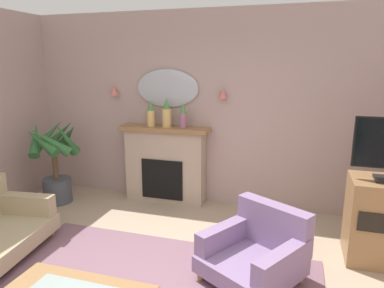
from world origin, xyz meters
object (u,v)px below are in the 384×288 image
object	(u,v)px
mantel_vase_left	(151,114)
wall_mirror	(167,88)
mantel_vase_centre	(167,114)
wall_sconce_left	(114,91)
armchair_beside_couch	(257,250)
fireplace	(165,165)
mantel_vase_right	(183,116)
wall_sconce_right	(223,93)
potted_plant_corner_palm	(55,159)

from	to	relation	value
mantel_vase_left	wall_mirror	distance (m)	0.45
mantel_vase_centre	wall_sconce_left	bearing A→B (deg)	172.41
wall_mirror	armchair_beside_couch	distance (m)	2.75
fireplace	wall_mirror	world-z (taller)	wall_mirror
mantel_vase_right	armchair_beside_couch	distance (m)	2.29
fireplace	wall_sconce_right	size ratio (longest dim) A/B	9.71
wall_mirror	potted_plant_corner_palm	distance (m)	1.98
mantel_vase_centre	wall_mirror	size ratio (longest dim) A/B	0.44
fireplace	wall_sconce_left	xyz separation A→B (m)	(-0.85, 0.09, 1.09)
fireplace	wall_sconce_right	xyz separation A→B (m)	(0.85, 0.09, 1.09)
fireplace	mantel_vase_right	xyz separation A→B (m)	(0.30, -0.03, 0.77)
fireplace	mantel_vase_centre	xyz separation A→B (m)	(0.05, -0.03, 0.78)
mantel_vase_left	armchair_beside_couch	size ratio (longest dim) A/B	0.35
armchair_beside_couch	mantel_vase_right	bearing A→B (deg)	128.67
mantel_vase_centre	wall_sconce_right	bearing A→B (deg)	8.53
mantel_vase_right	wall_mirror	xyz separation A→B (m)	(-0.30, 0.17, 0.37)
fireplace	mantel_vase_right	world-z (taller)	mantel_vase_right
wall_sconce_right	potted_plant_corner_palm	distance (m)	2.67
mantel_vase_right	mantel_vase_left	bearing A→B (deg)	180.00
wall_mirror	wall_sconce_left	world-z (taller)	wall_mirror
fireplace	wall_mirror	bearing A→B (deg)	90.00
wall_sconce_right	armchair_beside_couch	bearing A→B (deg)	-67.02
wall_sconce_left	armchair_beside_couch	xyz separation A→B (m)	(2.43, -1.72, -1.35)
mantel_vase_centre	wall_sconce_right	size ratio (longest dim) A/B	3.05
wall_sconce_left	mantel_vase_left	bearing A→B (deg)	-10.46
mantel_vase_left	potted_plant_corner_palm	xyz separation A→B (m)	(-1.36, -0.50, -0.66)
wall_sconce_left	potted_plant_corner_palm	world-z (taller)	wall_sconce_left
wall_sconce_left	wall_sconce_right	distance (m)	1.70
wall_mirror	wall_sconce_right	xyz separation A→B (m)	(0.85, -0.05, -0.05)
mantel_vase_left	potted_plant_corner_palm	bearing A→B (deg)	-159.84
wall_mirror	potted_plant_corner_palm	world-z (taller)	wall_mirror
mantel_vase_left	wall_sconce_left	size ratio (longest dim) A/B	2.81
mantel_vase_right	potted_plant_corner_palm	bearing A→B (deg)	-164.98
fireplace	armchair_beside_couch	size ratio (longest dim) A/B	1.22
fireplace	mantel_vase_centre	size ratio (longest dim) A/B	3.18
mantel_vase_right	potted_plant_corner_palm	xyz separation A→B (m)	(-1.86, -0.50, -0.66)
mantel_vase_left	wall_sconce_right	xyz separation A→B (m)	(1.05, 0.12, 0.32)
potted_plant_corner_palm	wall_sconce_right	bearing A→B (deg)	14.41
wall_sconce_right	wall_mirror	bearing A→B (deg)	176.63
wall_sconce_left	wall_sconce_right	size ratio (longest dim) A/B	1.00
mantel_vase_right	fireplace	bearing A→B (deg)	174.61
potted_plant_corner_palm	armchair_beside_couch	bearing A→B (deg)	-19.30
wall_sconce_right	armchair_beside_couch	world-z (taller)	wall_sconce_right
mantel_vase_left	armchair_beside_couch	world-z (taller)	mantel_vase_left
potted_plant_corner_palm	mantel_vase_right	bearing A→B (deg)	15.02
fireplace	potted_plant_corner_palm	distance (m)	1.65
mantel_vase_centre	potted_plant_corner_palm	distance (m)	1.81
wall_mirror	armchair_beside_couch	bearing A→B (deg)	-48.23
mantel_vase_centre	wall_mirror	xyz separation A→B (m)	(-0.05, 0.17, 0.36)
wall_sconce_right	potted_plant_corner_palm	bearing A→B (deg)	-165.59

